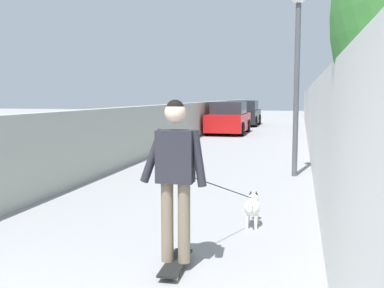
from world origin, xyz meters
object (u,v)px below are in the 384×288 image
tree_right_mid (372,32)px  car_far (244,114)px  dog (252,207)px  car_near (229,119)px  skateboard (176,263)px  person_skateboarder (175,168)px  lamp_post (298,48)px

tree_right_mid → car_far: bearing=22.5°
dog → car_near: bearing=10.3°
skateboard → car_near: 17.05m
car_near → dog: bearing=-169.7°
tree_right_mid → skateboard: (-10.09, 3.26, -3.65)m
skateboard → person_skateboarder: (-0.00, 0.00, 1.02)m
dog → tree_right_mid: bearing=-17.7°
person_skateboarder → car_far: (23.10, 2.13, -0.37)m
tree_right_mid → car_far: tree_right_mid is taller
skateboard → car_far: 23.21m
car_far → lamp_post: bearing=-169.2°
car_near → lamp_post: bearing=-163.4°
skateboard → dog: bearing=-19.0°
lamp_post → person_skateboarder: (-5.91, 1.14, -1.80)m
person_skateboarder → dog: size_ratio=0.81×
tree_right_mid → dog: (-8.31, 2.65, -3.44)m
car_near → tree_right_mid: bearing=-141.6°
dog → car_near: (15.13, 2.74, 0.44)m
lamp_post → car_near: bearing=16.6°
lamp_post → car_far: 17.63m
skateboard → dog: dog is taller
tree_right_mid → dog: 9.38m
tree_right_mid → lamp_post: tree_right_mid is taller
dog → car_far: size_ratio=0.54×
tree_right_mid → person_skateboarder: bearing=162.1°
car_near → car_far: size_ratio=0.98×
skateboard → dog: size_ratio=0.39×
tree_right_mid → person_skateboarder: tree_right_mid is taller
skateboard → person_skateboarder: bearing=166.0°
skateboard → car_near: car_near is taller
dog → car_far: bearing=7.3°
lamp_post → car_near: lamp_post is taller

